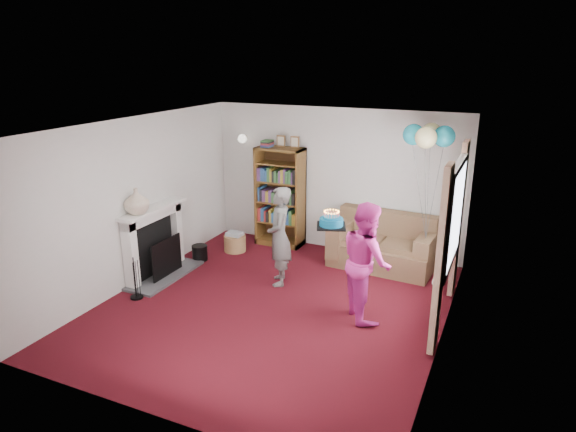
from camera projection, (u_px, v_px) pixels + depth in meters
The scene contains 16 objects.
ground at pixel (273, 306), 7.14m from camera, with size 5.00×5.00×0.00m, color #390810.
wall_back at pixel (335, 180), 8.94m from camera, with size 4.50×0.02×2.50m, color silver.
wall_left at pixel (136, 202), 7.64m from camera, with size 0.02×5.00×2.50m, color silver.
wall_right at pixel (450, 247), 5.87m from camera, with size 0.02×5.00×2.50m, color silver.
ceiling at pixel (271, 125), 6.37m from camera, with size 4.50×5.00×0.01m, color white.
fireplace at pixel (157, 245), 7.97m from camera, with size 0.55×1.80×1.12m.
window_bay at pixel (451, 234), 6.43m from camera, with size 0.14×2.02×2.20m.
wall_sconce at pixel (242, 139), 9.30m from camera, with size 0.16×0.23×0.16m.
bookcase at pixel (281, 197), 9.24m from camera, with size 0.85×0.42×2.00m.
sofa at pixel (383, 246), 8.43m from camera, with size 1.65×0.87×0.87m.
wicker_basket at pixel (235, 242), 9.09m from camera, with size 0.39×0.39×0.35m.
person_striped at pixel (279, 236), 7.65m from camera, with size 0.55×0.36×1.51m, color black.
person_magenta at pixel (366, 261), 6.66m from camera, with size 0.77×0.60×1.58m, color #C9288A.
birthday_cake at pixel (331, 222), 6.92m from camera, with size 0.38×0.38×0.22m.
balloons at pixel (429, 135), 7.45m from camera, with size 0.75×0.75×1.72m.
mantel_vase at pixel (136, 201), 7.44m from camera, with size 0.36×0.36×0.38m, color beige.
Camera 1 is at (2.83, -5.76, 3.37)m, focal length 32.00 mm.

